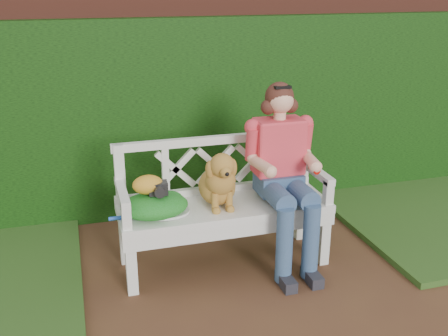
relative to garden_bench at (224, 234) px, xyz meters
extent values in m
plane|color=#4C2D1D|center=(0.08, -0.63, -0.24)|extent=(60.00, 60.00, 0.00)
cube|color=brown|center=(0.08, 1.27, 0.86)|extent=(10.00, 0.30, 2.20)
cube|color=#1B520E|center=(0.08, 1.05, 0.61)|extent=(10.00, 0.18, 1.70)
cube|color=black|center=(-0.48, -0.06, 0.44)|extent=(0.13, 0.10, 0.08)
ellipsoid|color=#C68822|center=(-0.54, -0.04, 0.46)|extent=(0.21, 0.16, 0.13)
camera|label=1|loc=(-0.97, -3.29, 1.75)|focal=42.00mm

